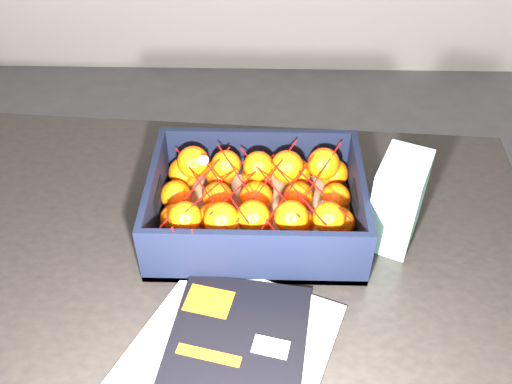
{
  "coord_description": "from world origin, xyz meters",
  "views": [
    {
      "loc": [
        -0.18,
        -0.96,
        1.51
      ],
      "look_at": [
        -0.2,
        -0.23,
        0.86
      ],
      "focal_mm": 38.96,
      "sensor_mm": 36.0,
      "label": 1
    }
  ],
  "objects_px": {
    "produce_crate": "(256,210)",
    "magazine_stack": "(230,354)",
    "retail_carton": "(398,201)",
    "table": "(221,284)"
  },
  "relations": [
    {
      "from": "magazine_stack",
      "to": "retail_carton",
      "type": "relative_size",
      "value": 2.24
    },
    {
      "from": "magazine_stack",
      "to": "retail_carton",
      "type": "bearing_deg",
      "value": 43.05
    },
    {
      "from": "retail_carton",
      "to": "table",
      "type": "bearing_deg",
      "value": -148.82
    },
    {
      "from": "magazine_stack",
      "to": "produce_crate",
      "type": "bearing_deg",
      "value": 83.3
    },
    {
      "from": "magazine_stack",
      "to": "retail_carton",
      "type": "xyz_separation_m",
      "value": [
        0.29,
        0.27,
        0.08
      ]
    },
    {
      "from": "table",
      "to": "magazine_stack",
      "type": "bearing_deg",
      "value": -81.61
    },
    {
      "from": "produce_crate",
      "to": "retail_carton",
      "type": "relative_size",
      "value": 2.25
    },
    {
      "from": "produce_crate",
      "to": "magazine_stack",
      "type": "bearing_deg",
      "value": -96.7
    },
    {
      "from": "table",
      "to": "produce_crate",
      "type": "relative_size",
      "value": 3.2
    },
    {
      "from": "table",
      "to": "produce_crate",
      "type": "bearing_deg",
      "value": 44.68
    }
  ]
}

